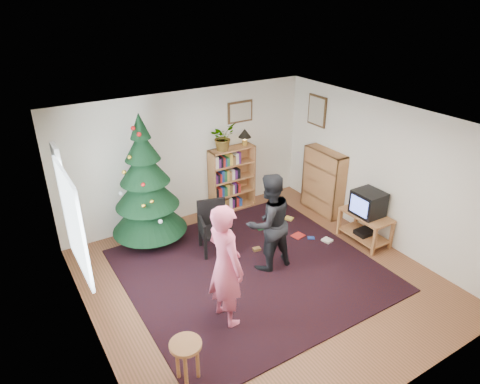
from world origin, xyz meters
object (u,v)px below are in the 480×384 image
person_standing (225,266)px  person_by_chair (269,223)px  bookshelf_back (232,178)px  potted_plant (223,137)px  stool (186,353)px  crt_tv (368,203)px  table_lamp (245,134)px  tv_stand (365,225)px  armchair (212,225)px  picture_right (317,111)px  picture_back (240,112)px  christmas_tree (146,192)px  bookshelf_right (323,181)px

person_standing → person_by_chair: 1.39m
bookshelf_back → potted_plant: potted_plant is taller
stool → person_by_chair: person_by_chair is taller
crt_tv → bookshelf_back: bearing=119.6°
table_lamp → person_standing: bearing=-126.4°
stool → person_by_chair: (2.11, 1.40, 0.34)m
person_by_chair → tv_stand: bearing=171.6°
potted_plant → tv_stand: bearing=-56.8°
armchair → stool: (-1.59, -2.33, -0.01)m
crt_tv → picture_right: bearing=81.7°
bookshelf_back → person_by_chair: size_ratio=0.79×
picture_back → bookshelf_back: size_ratio=0.42×
person_by_chair → person_standing: bearing=30.6°
picture_back → crt_tv: bearing=-66.9°
crt_tv → stool: size_ratio=0.80×
picture_back → armchair: 2.38m
person_by_chair → bookshelf_back: bearing=-105.3°
christmas_tree → table_lamp: size_ratio=6.97×
picture_back → person_standing: picture_back is taller
person_standing → crt_tv: bearing=-86.8°
potted_plant → armchair: bearing=-127.5°
potted_plant → stool: bearing=-125.4°
picture_right → stool: 5.37m
stool → table_lamp: 4.70m
bookshelf_right → person_standing: (-3.23, -1.70, 0.22)m
picture_right → bookshelf_back: size_ratio=0.46×
crt_tv → tv_stand: bearing=0.0°
crt_tv → potted_plant: size_ratio=0.94×
tv_stand → table_lamp: (-1.05, 2.37, 1.21)m
bookshelf_right → person_standing: 3.65m
table_lamp → potted_plant: bearing=180.0°
picture_back → armchair: picture_back is taller
stool → person_by_chair: size_ratio=0.37×
christmas_tree → bookshelf_back: bearing=10.6°
bookshelf_back → bookshelf_right: same height
picture_back → bookshelf_right: 2.14m
bookshelf_back → crt_tv: bookshelf_back is taller
picture_back → person_by_chair: bearing=-110.8°
picture_back → christmas_tree: 2.44m
bookshelf_right → stool: (-4.14, -2.40, -0.19)m
christmas_tree → potted_plant: (1.71, 0.36, 0.57)m
picture_back → tv_stand: size_ratio=0.62×
armchair → person_by_chair: size_ratio=0.55×
christmas_tree → person_standing: 2.44m
crt_tv → person_by_chair: person_by_chair is taller
person_standing → bookshelf_right: bearing=-66.8°
picture_right → bookshelf_back: (-1.60, 0.59, -1.29)m
person_standing → table_lamp: (2.06, 2.79, 0.64)m
christmas_tree → person_standing: (0.15, -2.44, -0.10)m
stool → person_standing: person_standing is taller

